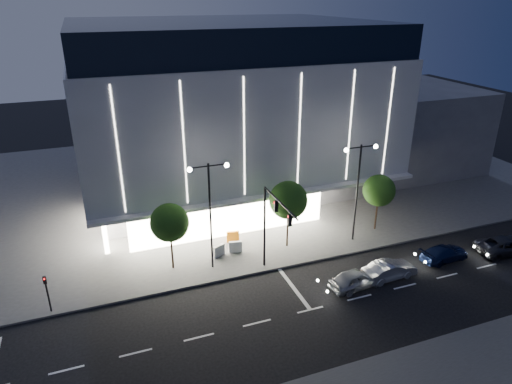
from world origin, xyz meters
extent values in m
plane|color=black|center=(0.00, 0.00, 0.00)|extent=(160.00, 160.00, 0.00)
cube|color=#474747|center=(5.00, 24.00, 0.07)|extent=(70.00, 40.00, 0.15)
cube|color=#4C4C51|center=(3.00, 24.00, 2.00)|extent=(28.00, 21.00, 4.00)
cube|color=#95959A|center=(3.00, 22.00, 9.50)|extent=(30.00, 25.00, 11.00)
cube|color=black|center=(3.00, 22.00, 16.50)|extent=(29.40, 24.50, 3.00)
cube|color=white|center=(0.00, 10.70, 2.00)|extent=(18.00, 0.40, 3.60)
cube|color=white|center=(-10.80, 16.00, 2.00)|extent=(0.40, 10.00, 3.60)
cube|color=#95959A|center=(3.00, 9.70, 4.10)|extent=(30.00, 2.00, 0.30)
cube|color=white|center=(3.00, 9.48, 9.50)|extent=(24.00, 0.06, 10.00)
cube|color=#4C4C51|center=(26.00, 24.00, 5.00)|extent=(16.00, 20.00, 10.00)
cylinder|color=black|center=(1.00, 4.80, 3.50)|extent=(0.18, 0.18, 7.00)
cylinder|color=black|center=(1.00, 1.90, 7.00)|extent=(0.14, 5.80, 0.14)
cube|color=black|center=(1.00, 2.60, 6.40)|extent=(0.28, 0.18, 0.85)
cube|color=black|center=(1.00, 0.20, 6.40)|extent=(0.28, 0.18, 0.85)
sphere|color=#FF0C0C|center=(0.88, 2.60, 6.70)|extent=(0.14, 0.14, 0.14)
cylinder|color=black|center=(-3.00, 6.00, 4.50)|extent=(0.16, 0.16, 9.00)
cylinder|color=black|center=(-3.70, 6.00, 8.80)|extent=(1.40, 0.10, 0.10)
cylinder|color=black|center=(-2.30, 6.00, 8.80)|extent=(1.40, 0.10, 0.10)
sphere|color=white|center=(-4.40, 6.00, 8.70)|extent=(0.36, 0.36, 0.36)
sphere|color=white|center=(-1.60, 6.00, 8.70)|extent=(0.36, 0.36, 0.36)
cylinder|color=black|center=(10.00, 6.00, 4.50)|extent=(0.16, 0.16, 9.00)
cylinder|color=black|center=(9.30, 6.00, 8.80)|extent=(1.40, 0.10, 0.10)
cylinder|color=black|center=(10.70, 6.00, 8.80)|extent=(1.40, 0.10, 0.10)
sphere|color=white|center=(8.60, 6.00, 8.70)|extent=(0.36, 0.36, 0.36)
sphere|color=white|center=(11.40, 6.00, 8.70)|extent=(0.36, 0.36, 0.36)
cylinder|color=black|center=(-15.00, 4.50, 1.50)|extent=(0.12, 0.12, 3.00)
cube|color=black|center=(-15.00, 4.50, 2.70)|extent=(0.22, 0.16, 0.55)
sphere|color=#FF0C0C|center=(-15.00, 4.39, 2.85)|extent=(0.10, 0.10, 0.10)
cylinder|color=black|center=(-6.00, 7.00, 1.89)|extent=(0.16, 0.16, 3.78)
sphere|color=#17350E|center=(-6.00, 7.00, 4.21)|extent=(3.02, 3.02, 3.02)
sphere|color=#17350E|center=(-5.70, 7.20, 3.67)|extent=(2.16, 2.16, 2.16)
sphere|color=#17350E|center=(-6.25, 6.85, 3.89)|extent=(1.94, 1.94, 1.94)
cylinder|color=black|center=(4.00, 7.00, 2.03)|extent=(0.16, 0.16, 4.06)
sphere|color=#17350E|center=(4.00, 7.00, 4.52)|extent=(3.25, 3.25, 3.25)
sphere|color=#17350E|center=(4.30, 7.20, 3.94)|extent=(2.32, 2.32, 2.32)
sphere|color=#17350E|center=(3.75, 6.85, 4.18)|extent=(2.09, 2.09, 2.09)
cylinder|color=black|center=(13.00, 7.00, 1.82)|extent=(0.16, 0.16, 3.64)
sphere|color=#17350E|center=(13.00, 7.00, 4.06)|extent=(2.91, 2.91, 2.91)
sphere|color=#17350E|center=(13.30, 7.20, 3.54)|extent=(2.08, 2.08, 2.08)
sphere|color=#17350E|center=(12.75, 6.85, 3.74)|extent=(1.87, 1.87, 1.87)
imported|color=gray|center=(6.41, -0.25, 0.74)|extent=(4.53, 2.31, 1.48)
imported|color=#B6BABF|center=(9.52, -0.11, 0.72)|extent=(4.42, 1.74, 1.43)
imported|color=#121D44|center=(15.37, 0.54, 0.64)|extent=(4.52, 2.14, 1.27)
imported|color=#2C2C31|center=(21.04, -0.35, 0.71)|extent=(5.30, 2.88, 1.41)
cube|color=silver|center=(-0.54, 7.57, 0.65)|extent=(1.13, 0.49, 1.00)
cube|color=orange|center=(-0.21, 9.33, 0.65)|extent=(1.13, 0.43, 1.00)
cube|color=#BCBCBC|center=(-2.04, 7.44, 0.65)|extent=(1.11, 0.67, 1.00)
camera|label=1|loc=(-10.69, -24.59, 20.30)|focal=32.00mm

